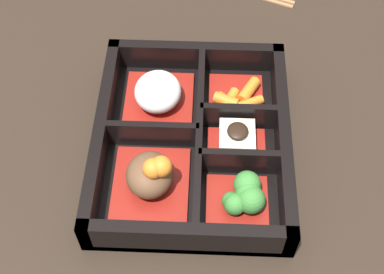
{
  "coord_description": "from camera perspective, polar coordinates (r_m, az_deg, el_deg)",
  "views": [
    {
      "loc": [
        -0.37,
        -0.01,
        0.54
      ],
      "look_at": [
        0.0,
        0.0,
        0.03
      ],
      "focal_mm": 50.0,
      "sensor_mm": 36.0,
      "label": 1
    }
  ],
  "objects": [
    {
      "name": "ground_plane",
      "position": [
        0.65,
        0.0,
        -1.28
      ],
      "size": [
        3.0,
        3.0,
        0.0
      ],
      "primitive_type": "plane",
      "color": "black"
    },
    {
      "name": "bento_base",
      "position": [
        0.65,
        0.0,
        -1.03
      ],
      "size": [
        0.27,
        0.23,
        0.01
      ],
      "color": "black",
      "rests_on": "ground_plane"
    },
    {
      "name": "bento_rim",
      "position": [
        0.64,
        0.28,
        -0.08
      ],
      "size": [
        0.27,
        0.23,
        0.05
      ],
      "color": "black",
      "rests_on": "ground_plane"
    },
    {
      "name": "bowl_stew",
      "position": [
        0.6,
        -4.41,
        -4.21
      ],
      "size": [
        0.1,
        0.09,
        0.06
      ],
      "color": "maroon",
      "rests_on": "bento_base"
    },
    {
      "name": "bowl_rice",
      "position": [
        0.67,
        -3.64,
        4.56
      ],
      "size": [
        0.1,
        0.09,
        0.04
      ],
      "color": "maroon",
      "rests_on": "bento_base"
    },
    {
      "name": "bowl_greens",
      "position": [
        0.59,
        5.63,
        -6.35
      ],
      "size": [
        0.07,
        0.07,
        0.04
      ],
      "color": "maroon",
      "rests_on": "bento_base"
    },
    {
      "name": "bowl_tofu",
      "position": [
        0.64,
        4.8,
        -0.4
      ],
      "size": [
        0.05,
        0.07,
        0.03
      ],
      "color": "maroon",
      "rests_on": "bento_base"
    },
    {
      "name": "bowl_carrots",
      "position": [
        0.68,
        4.77,
        4.24
      ],
      "size": [
        0.07,
        0.07,
        0.02
      ],
      "color": "maroon",
      "rests_on": "bento_base"
    }
  ]
}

